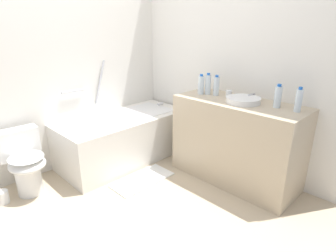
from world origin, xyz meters
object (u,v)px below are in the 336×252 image
object	(u,v)px
sink_faucet	(253,96)
water_bottle_1	(299,100)
bathtub	(124,136)
water_bottle_3	(208,84)
drinking_glass_0	(229,94)
toilet	(25,162)
water_bottle_0	(216,86)
water_bottle_4	(201,85)
sink_basin	(243,100)
drinking_glass_1	(200,88)
toilet_paper_roll	(3,197)
water_bottle_2	(278,97)
bath_mat	(142,180)

from	to	relation	value
sink_faucet	water_bottle_1	distance (m)	0.52
bathtub	water_bottle_1	world-z (taller)	bathtub
water_bottle_3	drinking_glass_0	bearing A→B (deg)	-79.04
water_bottle_3	toilet	bearing A→B (deg)	152.10
toilet	water_bottle_0	size ratio (longest dim) A/B	2.95
bathtub	water_bottle_4	bearing A→B (deg)	-55.74
sink_basin	drinking_glass_0	world-z (taller)	drinking_glass_0
water_bottle_3	water_bottle_4	world-z (taller)	water_bottle_3
drinking_glass_1	toilet_paper_roll	world-z (taller)	drinking_glass_1
toilet	water_bottle_3	xyz separation A→B (m)	(1.72, -0.91, 0.66)
bathtub	drinking_glass_0	xyz separation A→B (m)	(0.62, -1.07, 0.62)
sink_faucet	water_bottle_3	distance (m)	0.50
water_bottle_0	toilet_paper_roll	world-z (taller)	water_bottle_0
bathtub	sink_basin	world-z (taller)	bathtub
water_bottle_0	sink_faucet	bearing A→B (deg)	-71.55
water_bottle_3	water_bottle_2	bearing A→B (deg)	-87.39
drinking_glass_0	bath_mat	distance (m)	1.32
water_bottle_0	water_bottle_3	world-z (taller)	water_bottle_3
sink_basin	water_bottle_4	size ratio (longest dim) A/B	1.52
toilet	sink_faucet	world-z (taller)	sink_faucet
water_bottle_1	water_bottle_4	xyz separation A→B (m)	(-0.08, 1.03, -0.00)
toilet	bath_mat	distance (m)	1.20
toilet	water_bottle_4	world-z (taller)	water_bottle_4
sink_basin	water_bottle_0	size ratio (longest dim) A/B	1.52
sink_faucet	water_bottle_0	world-z (taller)	water_bottle_0
water_bottle_0	water_bottle_1	xyz separation A→B (m)	(0.01, -0.88, 0.00)
sink_faucet	bath_mat	xyz separation A→B (m)	(-0.92, 0.73, -0.91)
water_bottle_0	drinking_glass_1	xyz separation A→B (m)	(-0.01, 0.21, -0.05)
bathtub	water_bottle_2	xyz separation A→B (m)	(0.61, -1.61, 0.69)
bathtub	bath_mat	distance (m)	0.67
water_bottle_0	water_bottle_3	bearing A→B (deg)	104.66
bathtub	toilet	world-z (taller)	bathtub
water_bottle_0	water_bottle_1	size ratio (longest dim) A/B	0.99
water_bottle_0	drinking_glass_1	world-z (taller)	water_bottle_0
sink_faucet	drinking_glass_1	size ratio (longest dim) A/B	1.54
water_bottle_4	toilet_paper_roll	distance (m)	2.29
water_bottle_0	water_bottle_2	world-z (taller)	water_bottle_0
water_bottle_3	drinking_glass_0	world-z (taller)	water_bottle_3
toilet	toilet_paper_roll	xyz separation A→B (m)	(-0.26, -0.03, -0.27)
toilet	water_bottle_3	distance (m)	2.06
drinking_glass_0	sink_basin	bearing A→B (deg)	-111.73
toilet	sink_faucet	xyz separation A→B (m)	(1.87, -1.38, 0.58)
drinking_glass_1	water_bottle_4	bearing A→B (deg)	-135.51
bathtub	toilet	distance (m)	1.15
sink_faucet	sink_basin	bearing A→B (deg)	180.00
water_bottle_0	bath_mat	size ratio (longest dim) A/B	0.32
toilet	drinking_glass_1	distance (m)	2.00
sink_faucet	water_bottle_3	world-z (taller)	water_bottle_3
water_bottle_4	sink_basin	bearing A→B (deg)	-89.60
bathtub	bath_mat	size ratio (longest dim) A/B	2.31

